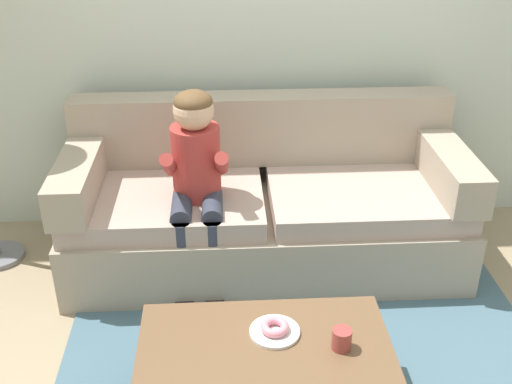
{
  "coord_description": "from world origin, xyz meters",
  "views": [
    {
      "loc": [
        -0.36,
        -2.29,
        2.1
      ],
      "look_at": [
        -0.2,
        0.45,
        0.65
      ],
      "focal_mm": 43.5,
      "sensor_mm": 36.0,
      "label": 1
    }
  ],
  "objects_px": {
    "couch": "(265,208)",
    "donut": "(275,327)",
    "toy_controller": "(363,338)",
    "mug": "(342,339)",
    "person_child": "(196,173)",
    "coffee_table": "(264,350)"
  },
  "relations": [
    {
      "from": "couch",
      "to": "donut",
      "type": "relative_size",
      "value": 18.64
    },
    {
      "from": "toy_controller",
      "to": "mug",
      "type": "bearing_deg",
      "value": -145.29
    },
    {
      "from": "couch",
      "to": "donut",
      "type": "height_order",
      "value": "couch"
    },
    {
      "from": "couch",
      "to": "person_child",
      "type": "height_order",
      "value": "person_child"
    },
    {
      "from": "donut",
      "to": "toy_controller",
      "type": "distance_m",
      "value": 0.71
    },
    {
      "from": "couch",
      "to": "toy_controller",
      "type": "relative_size",
      "value": 9.9
    },
    {
      "from": "person_child",
      "to": "donut",
      "type": "bearing_deg",
      "value": -70.39
    },
    {
      "from": "person_child",
      "to": "mug",
      "type": "xyz_separation_m",
      "value": [
        0.6,
        -1.05,
        -0.24
      ]
    },
    {
      "from": "coffee_table",
      "to": "toy_controller",
      "type": "height_order",
      "value": "coffee_table"
    },
    {
      "from": "person_child",
      "to": "mug",
      "type": "distance_m",
      "value": 1.23
    },
    {
      "from": "couch",
      "to": "mug",
      "type": "xyz_separation_m",
      "value": [
        0.22,
        -1.25,
        0.1
      ]
    },
    {
      "from": "couch",
      "to": "donut",
      "type": "distance_m",
      "value": 1.15
    },
    {
      "from": "donut",
      "to": "toy_controller",
      "type": "xyz_separation_m",
      "value": [
        0.48,
        0.36,
        -0.39
      ]
    },
    {
      "from": "couch",
      "to": "coffee_table",
      "type": "height_order",
      "value": "couch"
    },
    {
      "from": "donut",
      "to": "mug",
      "type": "relative_size",
      "value": 1.33
    },
    {
      "from": "donut",
      "to": "mug",
      "type": "distance_m",
      "value": 0.28
    },
    {
      "from": "couch",
      "to": "toy_controller",
      "type": "bearing_deg",
      "value": -61.33
    },
    {
      "from": "person_child",
      "to": "donut",
      "type": "height_order",
      "value": "person_child"
    },
    {
      "from": "couch",
      "to": "donut",
      "type": "bearing_deg",
      "value": -92.12
    },
    {
      "from": "person_child",
      "to": "toy_controller",
      "type": "bearing_deg",
      "value": -35.87
    },
    {
      "from": "person_child",
      "to": "toy_controller",
      "type": "height_order",
      "value": "person_child"
    },
    {
      "from": "toy_controller",
      "to": "person_child",
      "type": "bearing_deg",
      "value": 114.04
    }
  ]
}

